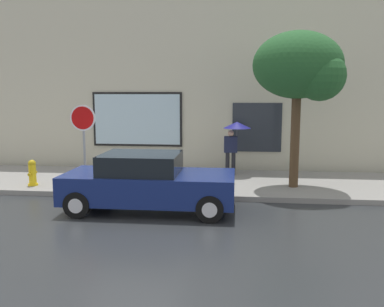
# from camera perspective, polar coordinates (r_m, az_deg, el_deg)

# --- Properties ---
(ground_plane) EXTENTS (60.00, 60.00, 0.00)m
(ground_plane) POSITION_cam_1_polar(r_m,az_deg,el_deg) (10.70, -8.21, -7.65)
(ground_plane) COLOR #282B2D
(sidewalk) EXTENTS (20.00, 4.00, 0.15)m
(sidewalk) POSITION_cam_1_polar(r_m,az_deg,el_deg) (13.52, -5.04, -3.90)
(sidewalk) COLOR gray
(sidewalk) RESTS_ON ground
(building_facade) EXTENTS (20.00, 0.67, 7.00)m
(building_facade) POSITION_cam_1_polar(r_m,az_deg,el_deg) (15.68, -3.40, 10.31)
(building_facade) COLOR beige
(building_facade) RESTS_ON ground
(parked_car) EXTENTS (4.25, 1.93, 1.45)m
(parked_car) POSITION_cam_1_polar(r_m,az_deg,el_deg) (10.39, -6.15, -4.03)
(parked_car) COLOR navy
(parked_car) RESTS_ON ground
(fire_hydrant) EXTENTS (0.30, 0.44, 0.79)m
(fire_hydrant) POSITION_cam_1_polar(r_m,az_deg,el_deg) (13.40, -21.33, -2.53)
(fire_hydrant) COLOR yellow
(fire_hydrant) RESTS_ON sidewalk
(pedestrian_with_umbrella) EXTENTS (0.95, 0.95, 1.83)m
(pedestrian_with_umbrella) POSITION_cam_1_polar(r_m,az_deg,el_deg) (14.07, 6.00, 2.85)
(pedestrian_with_umbrella) COLOR black
(pedestrian_with_umbrella) RESTS_ON sidewalk
(street_tree) EXTENTS (2.60, 2.21, 4.58)m
(street_tree) POSITION_cam_1_polar(r_m,az_deg,el_deg) (12.44, 15.08, 11.40)
(street_tree) COLOR #4C3823
(street_tree) RESTS_ON sidewalk
(stop_sign) EXTENTS (0.76, 0.10, 2.47)m
(stop_sign) POSITION_cam_1_polar(r_m,az_deg,el_deg) (12.35, -14.89, 3.22)
(stop_sign) COLOR gray
(stop_sign) RESTS_ON sidewalk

